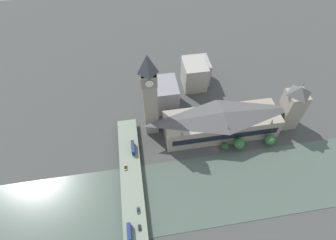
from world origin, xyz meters
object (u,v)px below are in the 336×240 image
object	(u,v)px
clock_tower	(150,95)
road_bridge	(133,198)
double_decker_bus_lead	(129,232)
double_decker_bus_mid	(133,147)
parliament_hall	(221,123)
car_northbound_tail	(138,210)
victoria_tower	(292,107)
car_southbound_lead	(140,228)
car_northbound_mid	(125,167)

from	to	relation	value
clock_tower	road_bridge	bearing A→B (deg)	161.32
clock_tower	double_decker_bus_lead	bearing A→B (deg)	164.01
road_bridge	double_decker_bus_mid	size ratio (longest dim) A/B	12.35
parliament_hall	clock_tower	distance (m)	65.63
parliament_hall	car_northbound_tail	xyz separation A→B (m)	(-60.74, 75.53, -5.73)
parliament_hall	double_decker_bus_mid	size ratio (longest dim) A/B	8.28
double_decker_bus_mid	victoria_tower	bearing A→B (deg)	-85.42
road_bridge	car_southbound_lead	bearing A→B (deg)	-172.35
double_decker_bus_mid	road_bridge	bearing A→B (deg)	174.95
victoria_tower	road_bridge	size ratio (longest dim) A/B	0.34
car_northbound_mid	car_northbound_tail	size ratio (longest dim) A/B	0.95
parliament_hall	double_decker_bus_mid	world-z (taller)	parliament_hall
victoria_tower	car_northbound_mid	world-z (taller)	victoria_tower
parliament_hall	clock_tower	world-z (taller)	clock_tower
double_decker_bus_lead	double_decker_bus_mid	distance (m)	64.31
victoria_tower	car_northbound_mid	size ratio (longest dim) A/B	10.58
car_northbound_mid	car_southbound_lead	bearing A→B (deg)	-171.97
parliament_hall	road_bridge	distance (m)	93.76
parliament_hall	car_northbound_mid	xyz separation A→B (m)	(-26.49, 82.19, -5.71)
car_southbound_lead	parliament_hall	bearing A→B (deg)	-46.30
victoria_tower	car_northbound_mid	bearing A→B (deg)	100.61
clock_tower	car_northbound_tail	world-z (taller)	clock_tower
clock_tower	car_northbound_mid	size ratio (longest dim) A/B	17.35
road_bridge	car_northbound_mid	distance (m)	24.30
car_southbound_lead	car_northbound_tail	bearing A→B (deg)	-0.92
parliament_hall	car_northbound_mid	distance (m)	86.54
clock_tower	car_southbound_lead	bearing A→B (deg)	167.77
parliament_hall	road_bridge	size ratio (longest dim) A/B	0.67
car_northbound_tail	clock_tower	bearing A→B (deg)	-13.95
clock_tower	double_decker_bus_mid	world-z (taller)	clock_tower
car_northbound_tail	parliament_hall	bearing A→B (deg)	-51.19
road_bridge	double_decker_bus_lead	size ratio (longest dim) A/B	13.05
clock_tower	road_bridge	world-z (taller)	clock_tower
car_northbound_mid	car_southbound_lead	xyz separation A→B (m)	(-45.86, -6.47, -0.04)
parliament_hall	double_decker_bus_lead	distance (m)	111.17
car_northbound_mid	double_decker_bus_lead	bearing A→B (deg)	179.84
victoria_tower	car_northbound_tail	bearing A→B (deg)	114.23
car_northbound_tail	double_decker_bus_lead	bearing A→B (deg)	153.94
double_decker_bus_mid	car_northbound_tail	size ratio (longest dim) A/B	2.43
double_decker_bus_lead	car_southbound_lead	size ratio (longest dim) A/B	2.74
double_decker_bus_lead	victoria_tower	bearing A→B (deg)	-62.24
car_northbound_tail	car_southbound_lead	world-z (taller)	car_northbound_tail
victoria_tower	car_northbound_tail	xyz separation A→B (m)	(-60.80, 135.08, -14.97)
car_northbound_tail	car_northbound_mid	bearing A→B (deg)	11.00
car_northbound_tail	victoria_tower	bearing A→B (deg)	-65.77
victoria_tower	road_bridge	world-z (taller)	victoria_tower
clock_tower	car_northbound_tail	bearing A→B (deg)	166.05
road_bridge	car_southbound_lead	world-z (taller)	car_southbound_lead
parliament_hall	victoria_tower	distance (m)	60.27
victoria_tower	car_northbound_tail	size ratio (longest dim) A/B	10.09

